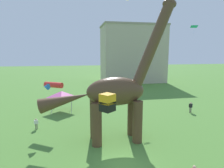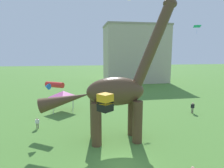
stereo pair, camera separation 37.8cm
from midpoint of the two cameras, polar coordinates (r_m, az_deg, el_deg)
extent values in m
plane|color=#4C7F33|center=(15.77, 2.85, -23.28)|extent=(240.00, 240.00, 0.00)
cylinder|color=#513823|center=(20.29, 5.41, -9.36)|extent=(0.94, 0.94, 4.04)
cylinder|color=#513823|center=(18.68, 6.97, -11.05)|extent=(0.94, 0.94, 4.04)
cylinder|color=#513823|center=(19.60, -5.70, -10.04)|extent=(0.94, 0.94, 4.04)
cylinder|color=#513823|center=(17.93, -5.17, -11.90)|extent=(0.94, 0.94, 4.04)
ellipsoid|color=#513823|center=(18.26, 0.48, -2.19)|extent=(5.53, 2.38, 2.72)
cylinder|color=#513823|center=(18.96, 11.42, 11.31)|extent=(3.98, 1.02, 7.88)
ellipsoid|color=#513823|center=(20.07, 16.10, 21.83)|extent=(1.36, 0.85, 0.94)
cone|color=#513823|center=(18.09, -14.14, -4.60)|extent=(4.86, 1.36, 2.31)
cylinder|color=#6B6056|center=(23.79, -22.10, -11.57)|extent=(0.10, 0.10, 0.61)
cylinder|color=#6B6056|center=(23.76, -21.74, -11.58)|extent=(0.10, 0.10, 0.61)
cube|color=silver|center=(23.60, -21.99, -10.39)|extent=(0.33, 0.20, 0.43)
sphere|color=tan|center=(23.50, -22.04, -9.68)|extent=(0.19, 0.19, 0.19)
cylinder|color=silver|center=(23.63, -22.45, -10.34)|extent=(0.08, 0.08, 0.41)
cylinder|color=silver|center=(23.56, -21.54, -10.35)|extent=(0.08, 0.08, 0.41)
sphere|color=tan|center=(14.09, 22.46, -21.85)|extent=(0.23, 0.23, 0.23)
cylinder|color=#6B6056|center=(29.89, 21.71, -7.17)|extent=(0.13, 0.13, 0.76)
cylinder|color=#6B6056|center=(29.99, 22.01, -7.14)|extent=(0.13, 0.13, 0.76)
cube|color=black|center=(29.77, 21.93, -5.95)|extent=(0.41, 0.25, 0.54)
sphere|color=tan|center=(29.68, 21.98, -5.23)|extent=(0.24, 0.24, 0.24)
cylinder|color=black|center=(29.64, 21.55, -5.94)|extent=(0.10, 0.10, 0.51)
cylinder|color=black|center=(29.89, 22.32, -5.87)|extent=(0.10, 0.10, 0.51)
cylinder|color=#2D3347|center=(26.26, -5.44, -8.71)|extent=(0.14, 0.14, 0.81)
cylinder|color=#2D3347|center=(26.28, -5.00, -8.70)|extent=(0.14, 0.14, 0.81)
cube|color=#D1333D|center=(26.07, -5.24, -7.25)|extent=(0.44, 0.27, 0.58)
sphere|color=tan|center=(25.95, -5.25, -6.37)|extent=(0.25, 0.25, 0.25)
cylinder|color=#D1333D|center=(26.04, -5.80, -7.21)|extent=(0.11, 0.11, 0.55)
cylinder|color=#D1333D|center=(26.08, -4.68, -7.16)|extent=(0.11, 0.11, 0.55)
cylinder|color=#B2B2B7|center=(30.54, -12.21, -5.07)|extent=(0.06, 0.06, 2.10)
cylinder|color=#B2B2B7|center=(27.93, -12.33, -6.42)|extent=(0.06, 0.06, 2.10)
cylinder|color=#B2B2B7|center=(30.74, -17.27, -5.19)|extent=(0.06, 0.06, 2.10)
cylinder|color=#B2B2B7|center=(28.15, -17.86, -6.53)|extent=(0.06, 0.06, 2.10)
pyramid|color=pink|center=(28.97, -15.04, -2.91)|extent=(3.15, 3.15, 0.90)
cube|color=#19B2B7|center=(42.25, 22.91, 15.41)|extent=(1.55, 1.30, 0.37)
cylinder|color=#287AE5|center=(42.16, 22.84, 14.24)|extent=(0.01, 0.01, 1.33)
cylinder|color=red|center=(22.83, -17.38, -0.25)|extent=(2.26, 1.75, 0.64)
cone|color=#287AE5|center=(21.89, -19.42, -0.75)|extent=(0.84, 0.87, 0.67)
cube|color=orange|center=(11.76, -2.30, -4.39)|extent=(1.06, 1.06, 0.61)
cube|color=black|center=(11.88, -2.29, -6.59)|extent=(1.06, 1.06, 0.61)
cube|color=yellow|center=(37.65, 4.04, 23.60)|extent=(0.74, 0.58, 0.23)
cube|color=#B7A893|center=(57.76, 5.86, 8.64)|extent=(17.67, 10.62, 15.92)
cube|color=gray|center=(58.27, 6.00, 16.74)|extent=(18.03, 10.83, 0.50)
camera|label=1|loc=(0.19, -90.60, -0.10)|focal=30.87mm
camera|label=2|loc=(0.19, 89.40, 0.10)|focal=30.87mm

